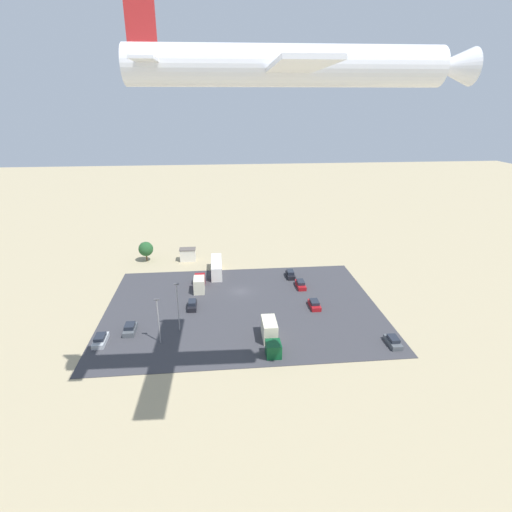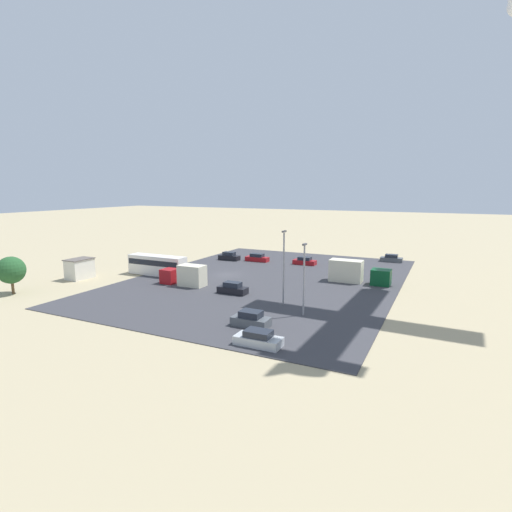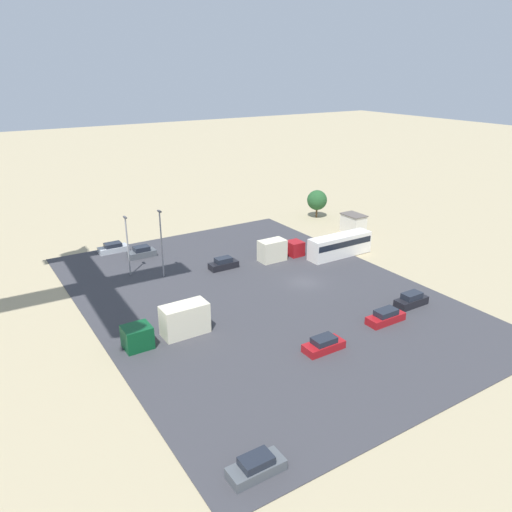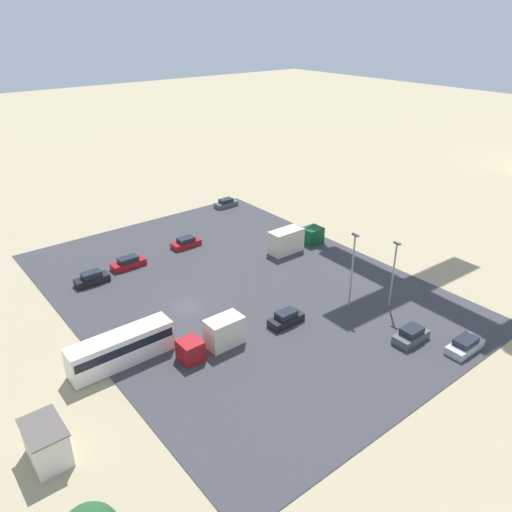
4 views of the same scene
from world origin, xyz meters
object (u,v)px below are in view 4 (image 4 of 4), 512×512
(parked_car_1, at_px, (128,263))
(parked_car_4, at_px, (186,243))
(parked_car_0, at_px, (226,203))
(parked_car_2, at_px, (286,319))
(bus, at_px, (121,348))
(parked_car_6, at_px, (92,279))
(shed_building, at_px, (46,443))
(parked_truck_0, at_px, (215,337))
(parked_truck_1, at_px, (294,239))
(parked_car_5, at_px, (411,335))
(parked_car_3, at_px, (465,345))

(parked_car_1, bearing_deg, parked_car_4, -84.82)
(parked_car_1, distance_m, parked_car_4, 9.68)
(parked_car_0, distance_m, parked_car_2, 38.45)
(bus, height_order, parked_car_6, bus)
(shed_building, bearing_deg, parked_truck_0, 101.38)
(parked_car_4, bearing_deg, shed_building, 133.16)
(bus, distance_m, parked_car_0, 44.99)
(parked_truck_1, bearing_deg, bus, -73.81)
(shed_building, distance_m, parked_car_5, 35.93)
(parked_car_2, height_order, parked_car_6, parked_car_6)
(shed_building, bearing_deg, parked_car_4, 133.16)
(bus, xyz_separation_m, parked_car_6, (-17.37, 3.92, -1.07))
(parked_car_1, bearing_deg, parked_truck_0, 177.31)
(shed_building, bearing_deg, parked_car_3, 71.70)
(parked_truck_1, bearing_deg, parked_car_5, -13.04)
(shed_building, xyz_separation_m, parked_car_2, (-2.50, 26.83, -0.89))
(parked_car_4, relative_size, parked_car_5, 1.06)
(parked_car_1, distance_m, parked_truck_1, 23.60)
(parked_car_1, xyz_separation_m, parked_car_4, (-0.87, 9.64, -0.03))
(parked_car_2, distance_m, parked_truck_0, 8.82)
(parked_car_5, bearing_deg, parked_car_2, -142.52)
(bus, distance_m, parked_car_3, 34.73)
(parked_car_3, relative_size, parked_car_4, 1.03)
(parked_car_5, relative_size, parked_truck_0, 0.56)
(parked_car_0, height_order, parked_car_1, parked_car_1)
(bus, xyz_separation_m, parked_truck_0, (3.82, 8.51, -0.33))
(parked_car_2, relative_size, parked_car_6, 0.97)
(parked_car_3, bearing_deg, parked_truck_1, -5.36)
(parked_car_0, height_order, parked_car_6, parked_car_6)
(parked_car_2, relative_size, parked_truck_0, 0.58)
(parked_car_2, relative_size, parked_truck_1, 0.45)
(parked_car_2, bearing_deg, parked_car_3, 36.50)
(parked_car_6, bearing_deg, parked_car_0, 112.56)
(parked_car_6, bearing_deg, parked_car_4, 98.14)
(bus, relative_size, parked_truck_0, 1.46)
(parked_car_6, xyz_separation_m, parked_truck_0, (21.19, 4.59, 0.74))
(parked_car_2, height_order, parked_truck_0, parked_truck_0)
(parked_truck_0, bearing_deg, shed_building, 101.38)
(parked_car_0, relative_size, parked_car_5, 1.03)
(parked_car_1, distance_m, parked_car_2, 24.86)
(parked_car_0, height_order, parked_car_3, parked_car_0)
(bus, bearing_deg, parked_car_6, 167.29)
(parked_car_1, relative_size, parked_truck_1, 0.51)
(bus, xyz_separation_m, parked_car_1, (-18.68, 9.56, -1.12))
(bus, distance_m, parked_car_4, 27.43)
(parked_car_4, height_order, parked_car_6, parked_car_6)
(parked_car_6, relative_size, parked_truck_1, 0.47)
(parked_car_2, distance_m, parked_car_5, 13.40)
(parked_car_3, bearing_deg, parked_truck_0, 50.77)
(parked_car_0, distance_m, parked_car_4, 17.75)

